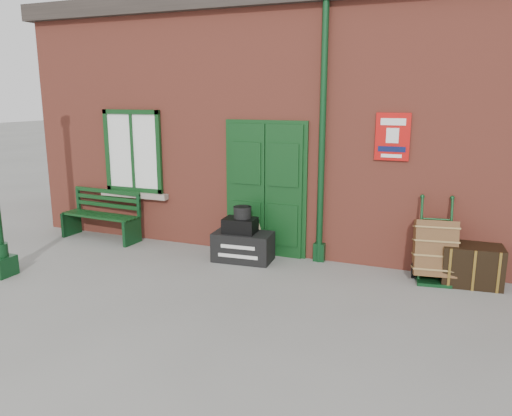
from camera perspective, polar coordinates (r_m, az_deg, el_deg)
The scene contains 10 objects.
ground at distance 7.18m, azimuth -0.88°, elevation -8.88°, with size 80.00×80.00×0.00m, color gray.
station_building at distance 10.00m, azimuth 6.97°, elevation 9.87°, with size 10.30×4.30×4.36m.
bench at distance 9.79m, azimuth -17.13°, elevation -0.62°, with size 1.57×0.58×0.96m.
houdini_trunk at distance 8.16m, azimuth -1.49°, elevation -4.43°, with size 0.95×0.52×0.47m, color black.
strongbox at distance 8.09m, azimuth -1.83°, elevation -1.99°, with size 0.52×0.38×0.24m, color black.
hatbox at distance 8.05m, azimuth -1.56°, elevation -0.49°, with size 0.28×0.28×0.19m, color black.
suitcase_back at distance 8.35m, azimuth -1.25°, elevation -3.36°, with size 0.18×0.46×0.64m, color tan.
suitcase_front at distance 8.21m, azimuth -0.37°, elevation -3.97°, with size 0.16×0.41×0.55m, color tan.
porter_trolley at distance 7.69m, azimuth 19.75°, elevation -4.49°, with size 0.67×0.71×1.21m.
dark_trunk at distance 7.77m, azimuth 23.42°, elevation -5.98°, with size 0.81×0.53×0.58m, color black.
Camera 1 is at (2.60, -6.15, 2.64)m, focal length 35.00 mm.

